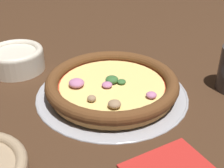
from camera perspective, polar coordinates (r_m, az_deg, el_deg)
The scene contains 4 objects.
ground_plane at distance 0.66m, azimuth 0.00°, elevation -1.87°, with size 3.00×3.00×0.00m, color #3D2616.
pizza_tray at distance 0.66m, azimuth 0.00°, elevation -1.67°, with size 0.32×0.32×0.01m.
pizza at distance 0.65m, azimuth -0.02°, elevation -0.11°, with size 0.28×0.28×0.04m.
bowl_near at distance 0.78m, azimuth -17.14°, elevation 4.51°, with size 0.13×0.13×0.05m.
Camera 1 is at (-0.56, 0.03, 0.35)m, focal length 50.00 mm.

